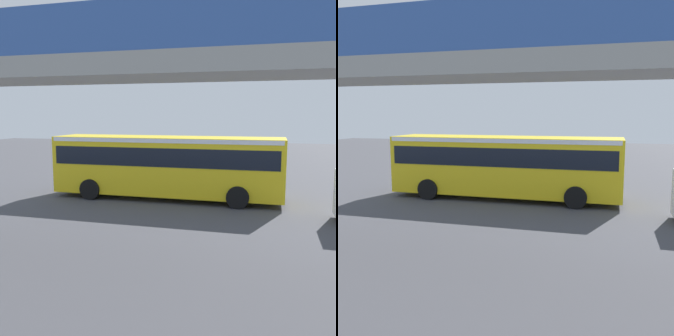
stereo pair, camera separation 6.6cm
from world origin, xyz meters
The scene contains 8 objects.
ground centered at (0.00, 0.00, 0.00)m, with size 80.00×80.00×0.00m, color #424247.
city_bus centered at (0.30, 0.78, 1.88)m, with size 11.54×2.85×3.15m.
pedestrian centered at (1.92, -3.85, 0.89)m, with size 0.38×0.38×1.79m.
traffic_sign centered at (-3.27, -3.56, 1.89)m, with size 0.08×0.60×2.80m.
lane_dash_leftmost centered at (-4.00, -2.28, 0.00)m, with size 2.00×0.20×0.01m, color silver.
lane_dash_left centered at (0.00, -2.28, 0.00)m, with size 2.00×0.20×0.01m, color silver.
lane_dash_centre centered at (4.00, -2.28, 0.00)m, with size 2.00×0.20×0.01m, color silver.
pedestrian_overpass centered at (0.00, 10.04, 4.99)m, with size 27.30×2.60×6.75m.
Camera 1 is at (-4.82, 19.39, 4.28)m, focal length 41.09 mm.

